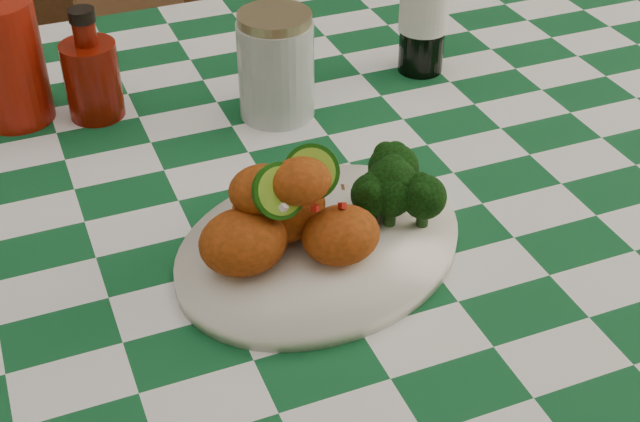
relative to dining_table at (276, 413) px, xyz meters
name	(u,v)px	position (x,y,z in m)	size (l,w,h in m)	color
dining_table	(276,413)	(0.00, 0.00, 0.00)	(1.66, 1.06, 0.79)	#104E25
plate	(320,248)	(0.01, -0.15, 0.40)	(0.31, 0.24, 0.02)	white
fried_chicken_pile	(297,204)	(-0.02, -0.15, 0.46)	(0.16, 0.12, 0.10)	#B04311
broccoli_side	(390,191)	(0.09, -0.13, 0.44)	(0.08, 0.08, 0.06)	black
red_tumbler	(7,62)	(-0.24, 0.25, 0.47)	(0.09, 0.09, 0.16)	maroon
ketchup_bottle	(90,64)	(-0.15, 0.22, 0.46)	(0.07, 0.07, 0.14)	#6B1005
mason_jar	(276,65)	(0.06, 0.14, 0.46)	(0.09, 0.09, 0.14)	#B2BCBA
wooden_chair_right	(308,74)	(0.32, 0.70, 0.12)	(0.47, 0.49, 1.03)	#472814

